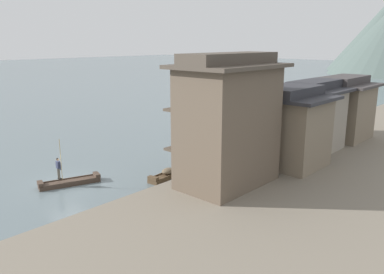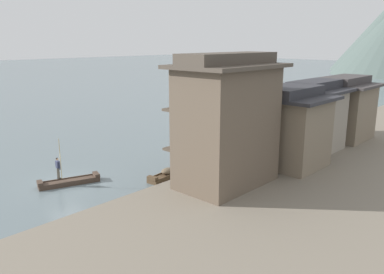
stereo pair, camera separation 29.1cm
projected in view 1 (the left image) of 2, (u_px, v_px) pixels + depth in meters
ground_plane at (66, 184)px, 28.89m from camera, size 400.00×400.00×0.00m
boat_foreground_poled at (70, 182)px, 28.80m from camera, size 2.36×4.46×0.55m
boatman_person at (58, 166)px, 28.13m from camera, size 0.57×0.27×3.04m
boat_moored_nearest at (229, 156)px, 35.48m from camera, size 1.65×5.60×0.49m
boat_moored_second at (313, 128)px, 46.51m from camera, size 1.98×4.98×0.72m
boat_moored_third at (271, 111)px, 58.14m from camera, size 3.69×2.97×0.41m
boat_moored_far at (256, 119)px, 52.61m from camera, size 3.33×4.71×0.44m
boat_midriver_drifting at (328, 118)px, 52.73m from camera, size 4.07×4.74×0.51m
boat_midriver_upstream at (168, 174)px, 30.29m from camera, size 1.36×3.93×0.75m
house_waterfront_nearest at (228, 122)px, 25.72m from camera, size 5.23×7.51×8.74m
house_waterfront_second at (287, 127)px, 30.29m from camera, size 6.60×5.59×6.14m
house_waterfront_tall at (312, 116)px, 34.63m from camera, size 5.48×5.71×6.14m
house_waterfront_narrow at (342, 108)px, 38.73m from camera, size 5.97×6.12×6.14m
mooring_post_dock_near at (207, 165)px, 29.55m from camera, size 0.20×0.20×0.74m
mooring_post_dock_mid at (254, 148)px, 34.12m from camera, size 0.20×0.20×0.81m
mooring_post_dock_far at (300, 132)px, 40.17m from camera, size 0.20×0.20×0.75m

